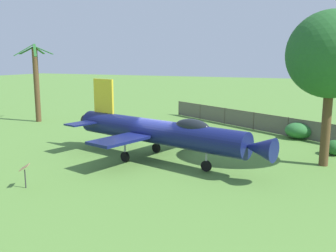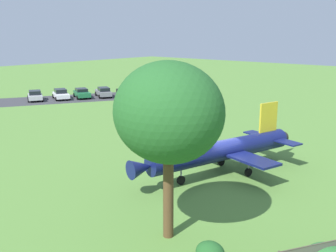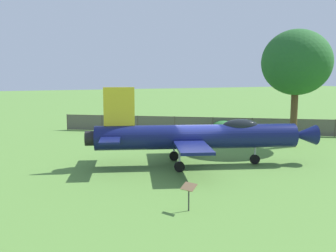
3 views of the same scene
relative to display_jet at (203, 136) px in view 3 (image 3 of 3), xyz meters
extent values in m
plane|color=#568438|center=(0.09, 0.35, -1.81)|extent=(200.00, 200.00, 0.00)
cylinder|color=#111951|center=(0.09, 0.35, -0.04)|extent=(4.52, 12.03, 1.44)
cone|color=#111951|center=(-1.63, -6.06, -0.04)|extent=(1.60, 1.86, 1.23)
cylinder|color=black|center=(1.72, 6.42, -0.04)|extent=(0.99, 0.80, 0.87)
ellipsoid|color=black|center=(-0.59, -2.21, 0.57)|extent=(1.44, 2.36, 0.84)
cube|color=yellow|center=(1.28, 4.78, 1.81)|extent=(0.60, 1.77, 2.26)
cube|color=#111951|center=(2.59, 0.30, -0.22)|extent=(3.75, 2.59, 0.16)
cube|color=#111951|center=(-2.09, 1.56, -0.22)|extent=(3.75, 2.59, 0.16)
cube|color=#111951|center=(2.97, 4.83, 0.10)|extent=(2.02, 1.53, 0.10)
cube|color=#111951|center=(-0.16, 5.67, 0.10)|extent=(2.02, 1.53, 0.10)
cylinder|color=#A5A8AD|center=(-0.84, -3.15, -0.85)|extent=(0.12, 0.12, 1.32)
cylinder|color=black|center=(-0.84, -3.15, -1.51)|extent=(0.33, 0.63, 0.60)
cylinder|color=#A5A8AD|center=(1.78, 1.15, -0.85)|extent=(0.12, 0.12, 1.32)
cylinder|color=black|center=(1.78, 1.15, -1.51)|extent=(0.33, 0.63, 0.60)
cylinder|color=#A5A8AD|center=(-0.97, 1.88, -0.85)|extent=(0.12, 0.12, 1.32)
cylinder|color=black|center=(-0.97, 1.88, -1.51)|extent=(0.33, 0.63, 0.60)
cylinder|color=brown|center=(3.01, -8.95, 0.60)|extent=(0.51, 0.51, 4.81)
ellipsoid|color=#235B26|center=(3.01, -8.95, 4.49)|extent=(5.42, 4.89, 4.81)
cylinder|color=#4C4238|center=(5.41, -15.23, -1.04)|extent=(0.08, 0.08, 1.53)
cylinder|color=#4C4238|center=(7.16, -12.18, -1.04)|extent=(0.08, 0.08, 1.53)
cylinder|color=#4C4238|center=(8.91, -9.14, -1.04)|extent=(0.08, 0.08, 1.53)
cylinder|color=#4C4238|center=(10.66, -6.09, -1.04)|extent=(0.08, 0.08, 1.53)
cylinder|color=#4C4238|center=(12.41, -3.05, -1.04)|extent=(0.08, 0.08, 1.53)
cylinder|color=#4C4238|center=(14.16, 0.00, -1.04)|extent=(0.08, 0.08, 1.53)
cylinder|color=#4C4238|center=(15.91, 3.04, -1.04)|extent=(0.08, 0.08, 1.53)
cylinder|color=#4C4238|center=(17.66, 6.09, -1.04)|extent=(0.08, 0.08, 1.53)
cylinder|color=#4C4238|center=(10.66, -6.09, -0.33)|extent=(14.04, 24.39, 0.05)
cube|color=#59544C|center=(10.66, -6.09, -1.04)|extent=(14.01, 24.37, 1.47)
ellipsoid|color=#2D7033|center=(10.20, -7.00, -1.18)|extent=(2.13, 2.15, 1.25)
ellipsoid|color=#235B26|center=(5.91, -9.51, -1.33)|extent=(1.34, 1.17, 0.95)
cylinder|color=#333333|center=(-6.88, 3.87, -1.36)|extent=(0.06, 0.06, 0.90)
cube|color=olive|center=(-6.88, 3.87, -0.79)|extent=(0.72, 0.65, 0.25)
camera|label=1|loc=(-19.69, -9.26, 4.28)|focal=40.09mm
camera|label=2|loc=(14.79, -22.70, 8.12)|focal=42.66mm
camera|label=3|loc=(-20.99, 10.01, 3.86)|focal=41.88mm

